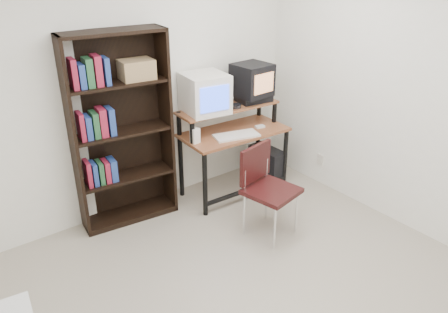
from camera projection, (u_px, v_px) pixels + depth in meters
back_wall at (122, 89)px, 4.16m from camera, size 4.00×0.01×2.60m
right_wall at (432, 101)px, 3.82m from camera, size 0.01×4.00×2.60m
computer_desk at (233, 135)px, 4.73m from camera, size 1.18×0.63×0.98m
crt_monitor at (205, 93)px, 4.46m from camera, size 0.48×0.48×0.40m
vcr at (253, 99)px, 4.83m from camera, size 0.39×0.31×0.08m
crt_tv at (252, 80)px, 4.73m from camera, size 0.39×0.39×0.35m
cd_spindle at (236, 107)px, 4.63m from camera, size 0.13×0.13×0.05m
keyboard at (236, 136)px, 4.56m from camera, size 0.51×0.33×0.03m
mousepad at (260, 129)px, 4.78m from camera, size 0.25×0.22×0.01m
mouse at (260, 127)px, 4.79m from camera, size 0.11×0.08×0.03m
desk_speaker at (195, 136)px, 4.38m from camera, size 0.08×0.08×0.17m
pc_tower at (267, 165)px, 5.13m from camera, size 0.20×0.45×0.42m
school_chair at (265, 182)px, 4.07m from camera, size 0.52×0.52×0.88m
bookshelf at (120, 129)px, 4.14m from camera, size 0.97×0.42×1.88m
wall_outlet at (320, 159)px, 5.07m from camera, size 0.02×0.08×0.12m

